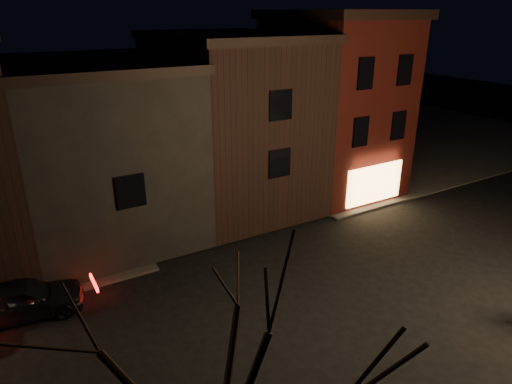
{
  "coord_description": "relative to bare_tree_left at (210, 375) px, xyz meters",
  "views": [
    {
      "loc": [
        -10.14,
        -11.97,
        10.53
      ],
      "look_at": [
        -0.73,
        3.92,
        3.2
      ],
      "focal_mm": 32.0,
      "sensor_mm": 36.0,
      "label": 1
    }
  ],
  "objects": [
    {
      "name": "ground",
      "position": [
        8.0,
        7.0,
        -5.43
      ],
      "size": [
        120.0,
        120.0,
        0.0
      ],
      "primitive_type": "plane",
      "color": "black",
      "rests_on": "ground"
    },
    {
      "name": "sidewalk_far_right",
      "position": [
        28.0,
        27.0,
        -5.37
      ],
      "size": [
        30.0,
        30.0,
        0.12
      ],
      "primitive_type": "cube",
      "color": "#2D2B28",
      "rests_on": "ground"
    },
    {
      "name": "corner_building",
      "position": [
        16.0,
        16.47,
        -0.03
      ],
      "size": [
        6.5,
        8.5,
        10.5
      ],
      "color": "#50140E",
      "rests_on": "ground"
    },
    {
      "name": "row_building_a",
      "position": [
        9.5,
        17.5,
        -0.6
      ],
      "size": [
        7.3,
        10.3,
        9.4
      ],
      "color": "black",
      "rests_on": "ground"
    },
    {
      "name": "row_building_b",
      "position": [
        2.25,
        17.5,
        -1.1
      ],
      "size": [
        7.8,
        10.3,
        8.4
      ],
      "color": "black",
      "rests_on": "ground"
    },
    {
      "name": "bare_tree_left",
      "position": [
        0.0,
        0.0,
        0.0
      ],
      "size": [
        5.6,
        5.6,
        7.5
      ],
      "color": "black",
      "rests_on": "sidewalk_near_left"
    },
    {
      "name": "parked_car_a",
      "position": [
        -2.39,
        11.48,
        -4.7
      ],
      "size": [
        4.52,
        2.28,
        1.48
      ],
      "primitive_type": "imported",
      "rotation": [
        0.0,
        0.0,
        1.44
      ],
      "color": "black",
      "rests_on": "ground"
    }
  ]
}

